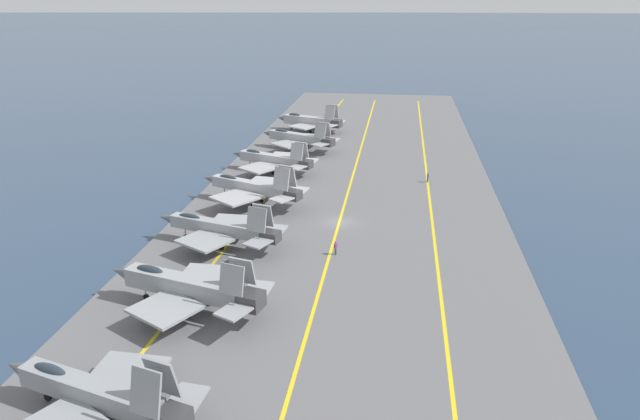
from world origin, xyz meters
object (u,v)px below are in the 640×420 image
object	(u,v)px
parked_jet_second	(186,286)
parked_jet_fourth	(252,187)
parked_jet_fifth	(273,159)
parked_jet_sixth	(298,138)
parked_jet_seventh	(310,121)
parked_jet_third	(220,227)
parked_jet_nearest	(95,393)
crew_purple_vest	(336,247)
crew_blue_vest	(428,177)

from	to	relation	value
parked_jet_second	parked_jet_fourth	distance (m)	30.12
parked_jet_fifth	parked_jet_sixth	bearing A→B (deg)	-6.50
parked_jet_sixth	parked_jet_seventh	world-z (taller)	parked_jet_seventh
parked_jet_third	parked_jet_sixth	xyz separation A→B (m)	(46.75, -1.42, 0.06)
parked_jet_seventh	parked_jet_third	bearing A→B (deg)	179.10
parked_jet_nearest	crew_purple_vest	bearing A→B (deg)	-24.64
parked_jet_nearest	crew_purple_vest	distance (m)	33.27
parked_jet_fifth	parked_jet_sixth	distance (m)	15.66
parked_jet_second	parked_jet_sixth	distance (m)	61.86
parked_jet_seventh	crew_blue_vest	world-z (taller)	parked_jet_seventh
parked_jet_third	parked_jet_seventh	size ratio (longest dim) A/B	1.06
parked_jet_nearest	parked_jet_fourth	size ratio (longest dim) A/B	0.97
parked_jet_nearest	parked_jet_second	bearing A→B (deg)	-3.45
parked_jet_second	parked_jet_fifth	world-z (taller)	parked_jet_second
crew_purple_vest	crew_blue_vest	bearing A→B (deg)	-21.59
parked_jet_second	parked_jet_third	distance (m)	15.17
parked_jet_nearest	parked_jet_seventh	world-z (taller)	parked_jet_seventh
parked_jet_fifth	parked_jet_sixth	size ratio (longest dim) A/B	0.97
parked_jet_fourth	parked_jet_fifth	world-z (taller)	parked_jet_fourth
parked_jet_nearest	crew_blue_vest	size ratio (longest dim) A/B	9.56
parked_jet_second	parked_jet_third	world-z (taller)	parked_jet_second
parked_jet_seventh	crew_blue_vest	distance (m)	42.55
parked_jet_second	parked_jet_seventh	xyz separation A→B (m)	(78.71, 0.34, -0.19)
parked_jet_fourth	parked_jet_third	bearing A→B (deg)	179.19
parked_jet_fifth	parked_jet_second	bearing A→B (deg)	-177.91
parked_jet_fourth	parked_jet_sixth	distance (m)	31.78
parked_jet_third	parked_jet_sixth	distance (m)	46.77
parked_jet_fifth	parked_jet_seventh	size ratio (longest dim) A/B	1.00
parked_jet_second	parked_jet_sixth	bearing A→B (deg)	-0.08
parked_jet_nearest	parked_jet_seventh	size ratio (longest dim) A/B	1.04
crew_blue_vest	parked_jet_fifth	bearing A→B (deg)	85.76
parked_jet_second	parked_jet_fifth	bearing A→B (deg)	2.09
parked_jet_third	crew_purple_vest	xyz separation A→B (m)	(-0.58, -14.25, -1.48)
parked_jet_nearest	parked_jet_second	distance (m)	15.72
parked_jet_nearest	parked_jet_fifth	bearing A→B (deg)	0.69
crew_purple_vest	parked_jet_seventh	bearing A→B (deg)	11.66
parked_jet_nearest	parked_jet_third	distance (m)	30.80
parked_jet_seventh	parked_jet_nearest	bearing A→B (deg)	179.63
parked_jet_fourth	crew_purple_vest	xyz separation A→B (m)	(-15.57, -14.03, -1.73)
parked_jet_sixth	parked_jet_third	bearing A→B (deg)	178.26
parked_jet_nearest	parked_jet_fourth	xyz separation A→B (m)	(45.79, 0.17, 0.42)
crew_purple_vest	parked_jet_third	bearing A→B (deg)	87.68
parked_jet_second	parked_jet_fourth	size ratio (longest dim) A/B	1.00
parked_jet_nearest	parked_jet_third	world-z (taller)	parked_jet_nearest
parked_jet_seventh	parked_jet_fifth	bearing A→B (deg)	177.61
parked_jet_second	parked_jet_sixth	world-z (taller)	parked_jet_second
parked_jet_fourth	parked_jet_second	bearing A→B (deg)	-177.87
crew_blue_vest	crew_purple_vest	size ratio (longest dim) A/B	1.02
parked_jet_fifth	crew_purple_vest	bearing A→B (deg)	-155.31
parked_jet_seventh	parked_jet_sixth	bearing A→B (deg)	-178.58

